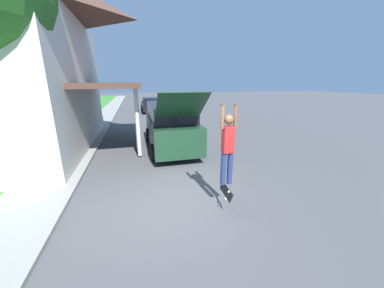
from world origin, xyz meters
name	(u,v)px	position (x,y,z in m)	size (l,w,h in m)	color
ground_plane	(176,199)	(0.00, 0.00, 0.00)	(120.00, 120.00, 0.00)	#49494C
sidewalk	(80,145)	(-3.60, 6.00, 0.05)	(1.80, 80.00, 0.10)	gray
lawn_tree_far	(44,59)	(-5.28, 8.47, 4.16)	(3.70, 3.70, 5.95)	brown
suv_parked	(170,125)	(0.62, 4.55, 1.09)	(2.05, 5.58, 2.73)	#193823
car_down_street	(151,105)	(0.75, 17.96, 0.72)	(1.98, 4.43, 1.47)	black
skateboarder	(228,145)	(1.13, -0.65, 1.61)	(0.41, 0.22, 1.92)	navy
skateboard	(226,191)	(1.12, -0.71, 0.44)	(0.22, 0.79, 0.26)	black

